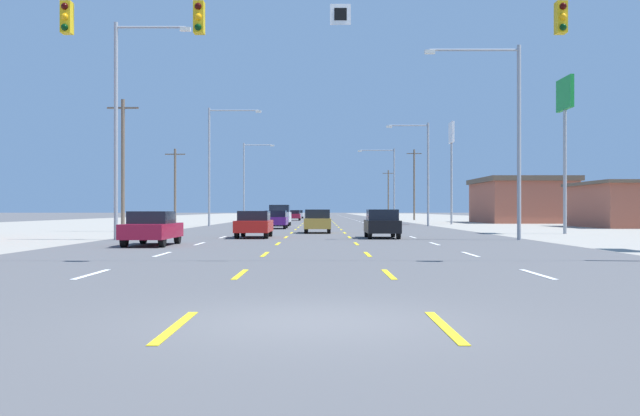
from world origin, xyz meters
The scene contains 27 objects.
ground_plane centered at (0.00, 66.00, 0.00)m, with size 572.00×572.00×0.00m, color #4C4C4F.
lot_apron_left centered at (-24.75, 66.00, 0.00)m, with size 28.00×440.00×0.01m, color gray.
lot_apron_right centered at (24.75, 66.00, 0.00)m, with size 28.00×440.00×0.01m, color gray.
lane_markings centered at (0.00, 104.50, 0.01)m, with size 10.64×227.60×0.01m.
signal_span_wire centered at (-0.22, 10.88, 5.15)m, with size 26.30×0.53×9.16m.
sedan_far_left_nearest centered at (-7.03, 20.57, 0.76)m, with size 1.80×4.50×1.46m.
hatchback_inner_right_near centered at (3.46, 28.47, 0.78)m, with size 1.72×3.90×1.54m.
sedan_inner_left_mid centered at (-3.47, 29.13, 0.76)m, with size 1.80×4.50×1.46m.
hatchback_center_turn_midfar centered at (-0.03, 36.89, 0.78)m, with size 1.72×3.90×1.54m.
sedan_inner_left_far centered at (-3.42, 47.60, 0.76)m, with size 1.80×4.50×1.46m.
suv_inner_left_farther centered at (-3.67, 57.35, 1.03)m, with size 1.98×4.90×1.98m.
hatchback_far_right_farthest centered at (7.15, 63.47, 0.78)m, with size 1.72×3.90×1.54m.
sedan_inner_left_distant_a centered at (-3.55, 91.18, 0.76)m, with size 1.80×4.50×1.46m.
sedan_inner_left_distant_b centered at (-3.73, 115.76, 0.76)m, with size 1.80×4.50×1.46m.
storefront_right_row_2 centered at (23.79, 74.08, 2.66)m, with size 9.98×13.93×5.26m.
pole_sign_right_row_1 centered at (15.61, 35.19, 7.75)m, with size 0.24×2.68×9.87m.
pole_sign_right_row_2 centered at (13.92, 64.80, 8.18)m, with size 0.24×2.15×10.71m.
streetlight_left_row_0 centered at (-9.81, 26.04, 6.24)m, with size 3.86×0.26×10.97m.
streetlight_right_row_0 centered at (9.62, 26.04, 5.77)m, with size 4.85×0.26×9.82m.
streetlight_left_row_1 centered at (-9.65, 56.15, 6.38)m, with size 4.94×0.26×10.98m.
streetlight_right_row_1 centered at (9.75, 56.15, 5.54)m, with size 3.97×0.26×9.59m.
streetlight_left_row_2 centered at (-9.75, 86.26, 6.06)m, with size 4.19×0.26×10.53m.
streetlight_right_row_2 centered at (9.60, 86.26, 5.77)m, with size 5.00×0.26×9.80m.
utility_pole_left_row_0 centered at (-13.65, 39.92, 4.82)m, with size 2.20×0.26×9.24m.
utility_pole_left_row_1 centered at (-15.75, 68.12, 4.29)m, with size 2.20×0.26×8.20m.
utility_pole_right_row_2 centered at (14.01, 94.99, 5.40)m, with size 2.20×0.26×10.40m.
utility_pole_right_row_3 centered at (13.27, 126.94, 4.76)m, with size 2.20×0.26×9.12m.
Camera 1 is at (0.13, -9.75, 1.53)m, focal length 39.98 mm.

